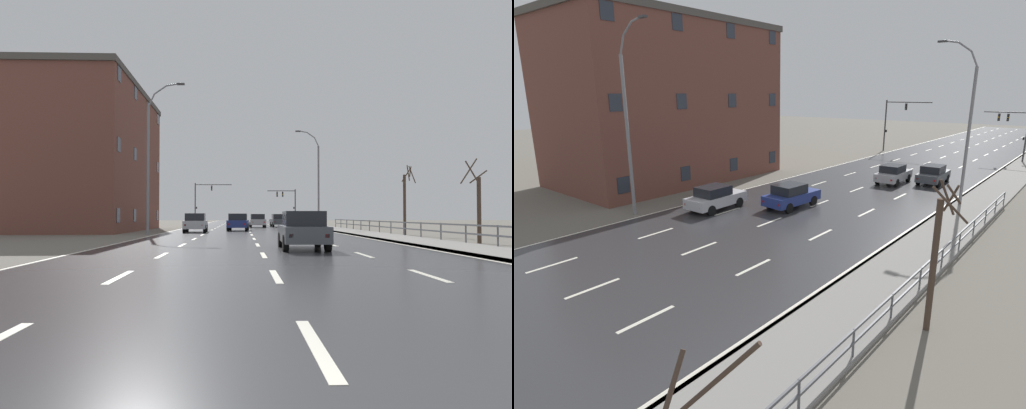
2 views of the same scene
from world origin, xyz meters
TOP-DOWN VIEW (x-y plane):
  - ground_plane at (0.00, 48.00)m, footprint 160.00×160.00m
  - road_asphalt_strip at (0.00, 59.99)m, footprint 14.00×120.00m
  - sidewalk_right at (8.43, 60.00)m, footprint 3.00×120.00m
  - guardrail at (9.85, 27.34)m, footprint 0.07×39.63m
  - street_lamp_midground at (7.43, 45.16)m, footprint 2.59×0.24m
  - street_lamp_left_bank at (-7.42, 30.38)m, footprint 2.76×0.24m
  - traffic_signal_right at (6.78, 68.23)m, footprint 4.53×0.36m
  - traffic_signal_left at (-6.84, 67.73)m, footprint 5.81×0.36m
  - car_far_left at (1.17, 49.33)m, footprint 1.89×4.13m
  - car_distant at (3.82, 51.27)m, footprint 1.96×4.16m
  - car_far_right at (-1.02, 37.89)m, footprint 2.03×4.20m
  - car_near_left at (-4.49, 34.35)m, footprint 1.91×4.14m
  - brick_building at (-15.22, 39.07)m, footprint 10.72×18.54m
  - bare_tree_mid at (10.97, 28.89)m, footprint 0.93×1.39m

SIDE VIEW (x-z plane):
  - ground_plane at x=0.00m, z-range -0.12..0.00m
  - road_asphalt_strip at x=0.00m, z-range 0.00..0.02m
  - sidewalk_right at x=8.43m, z-range 0.00..0.12m
  - guardrail at x=9.85m, z-range 0.21..1.21m
  - car_far_left at x=1.17m, z-range 0.02..1.59m
  - car_distant at x=3.82m, z-range 0.02..1.59m
  - car_far_right at x=-1.02m, z-range 0.02..1.59m
  - car_near_left at x=-4.49m, z-range 0.02..1.59m
  - bare_tree_mid at x=10.97m, z-range -0.06..4.92m
  - traffic_signal_right at x=6.78m, z-range 1.04..6.61m
  - traffic_signal_left at x=-6.84m, z-range 1.05..7.55m
  - street_lamp_midground at x=7.43m, z-range -0.12..10.46m
  - street_lamp_left_bank at x=-7.42m, z-range -0.14..11.09m
  - brick_building at x=-15.22m, z-range 0.01..13.18m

